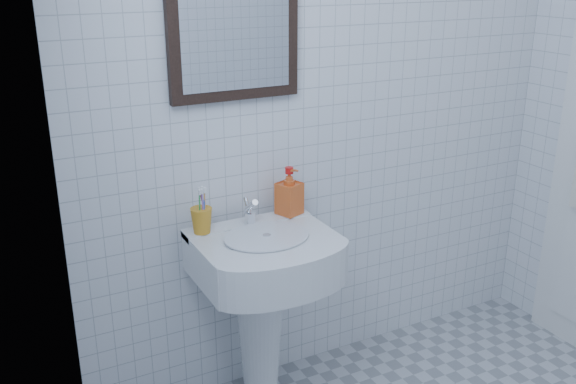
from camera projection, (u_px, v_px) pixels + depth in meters
wall_back at (334, 86)px, 2.58m from camera, size 2.20×0.02×2.50m
wall_left at (154, 254)px, 1.10m from camera, size 0.02×2.40×2.50m
washbasin at (262, 292)px, 2.46m from camera, size 0.51×0.37×0.79m
faucet at (250, 213)px, 2.43m from camera, size 0.05×0.10×0.11m
toothbrush_cup at (202, 220)px, 2.35m from camera, size 0.10×0.10×0.10m
soap_dispenser at (289, 191)px, 2.51m from camera, size 0.11×0.11×0.19m
wall_mirror at (234, 13)px, 2.27m from camera, size 0.50×0.04×0.62m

